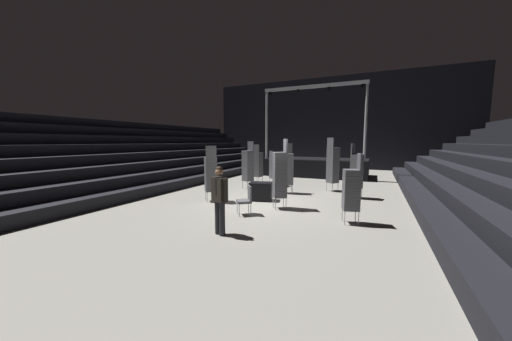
{
  "coord_description": "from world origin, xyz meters",
  "views": [
    {
      "loc": [
        3.77,
        -8.95,
        2.39
      ],
      "look_at": [
        0.09,
        -0.99,
        1.4
      ],
      "focal_mm": 18.17,
      "sensor_mm": 36.0,
      "label": 1
    }
  ],
  "objects_px": {
    "chair_stack_front_left": "(280,174)",
    "loose_chair_near_man": "(246,199)",
    "stage_riser": "(316,166)",
    "chair_stack_mid_right": "(333,165)",
    "equipment_road_case": "(261,191)",
    "chair_stack_front_right": "(211,174)",
    "man_with_tie": "(219,196)",
    "chair_stack_rear_centre": "(274,168)",
    "chair_stack_rear_left": "(352,189)",
    "chair_stack_rear_right": "(288,168)",
    "chair_stack_mid_left": "(248,165)",
    "chair_stack_aisle_left": "(258,164)",
    "chair_stack_mid_centre": "(357,171)"
  },
  "relations": [
    {
      "from": "chair_stack_front_left",
      "to": "loose_chair_near_man",
      "type": "distance_m",
      "value": 1.58
    },
    {
      "from": "stage_riser",
      "to": "chair_stack_mid_right",
      "type": "bearing_deg",
      "value": -70.49
    },
    {
      "from": "equipment_road_case",
      "to": "chair_stack_mid_right",
      "type": "bearing_deg",
      "value": 54.45
    },
    {
      "from": "stage_riser",
      "to": "chair_stack_front_right",
      "type": "xyz_separation_m",
      "value": [
        -2.15,
        -9.71,
        0.44
      ]
    },
    {
      "from": "man_with_tie",
      "to": "loose_chair_near_man",
      "type": "relative_size",
      "value": 1.87
    },
    {
      "from": "loose_chair_near_man",
      "to": "chair_stack_rear_centre",
      "type": "bearing_deg",
      "value": -27.1
    },
    {
      "from": "chair_stack_rear_left",
      "to": "chair_stack_rear_right",
      "type": "distance_m",
      "value": 4.64
    },
    {
      "from": "stage_riser",
      "to": "chair_stack_mid_left",
      "type": "xyz_separation_m",
      "value": [
        -2.03,
        -6.63,
        0.53
      ]
    },
    {
      "from": "chair_stack_aisle_left",
      "to": "loose_chair_near_man",
      "type": "bearing_deg",
      "value": -59.74
    },
    {
      "from": "stage_riser",
      "to": "loose_chair_near_man",
      "type": "relative_size",
      "value": 7.22
    },
    {
      "from": "chair_stack_mid_right",
      "to": "loose_chair_near_man",
      "type": "distance_m",
      "value": 5.75
    },
    {
      "from": "chair_stack_front_left",
      "to": "loose_chair_near_man",
      "type": "relative_size",
      "value": 2.62
    },
    {
      "from": "equipment_road_case",
      "to": "chair_stack_front_left",
      "type": "bearing_deg",
      "value": -38.19
    },
    {
      "from": "chair_stack_mid_right",
      "to": "chair_stack_rear_right",
      "type": "relative_size",
      "value": 1.11
    },
    {
      "from": "equipment_road_case",
      "to": "loose_chair_near_man",
      "type": "bearing_deg",
      "value": -79.39
    },
    {
      "from": "stage_riser",
      "to": "chair_stack_rear_right",
      "type": "relative_size",
      "value": 2.96
    },
    {
      "from": "man_with_tie",
      "to": "chair_stack_aisle_left",
      "type": "bearing_deg",
      "value": -52.66
    },
    {
      "from": "chair_stack_front_right",
      "to": "chair_stack_rear_left",
      "type": "bearing_deg",
      "value": -51.69
    },
    {
      "from": "chair_stack_mid_centre",
      "to": "chair_stack_rear_left",
      "type": "relative_size",
      "value": 1.12
    },
    {
      "from": "chair_stack_mid_centre",
      "to": "loose_chair_near_man",
      "type": "bearing_deg",
      "value": -23.73
    },
    {
      "from": "chair_stack_mid_right",
      "to": "chair_stack_mid_centre",
      "type": "distance_m",
      "value": 1.66
    },
    {
      "from": "chair_stack_mid_left",
      "to": "stage_riser",
      "type": "bearing_deg",
      "value": -85.06
    },
    {
      "from": "chair_stack_rear_centre",
      "to": "loose_chair_near_man",
      "type": "distance_m",
      "value": 5.74
    },
    {
      "from": "chair_stack_mid_right",
      "to": "chair_stack_rear_left",
      "type": "bearing_deg",
      "value": -37.55
    },
    {
      "from": "man_with_tie",
      "to": "chair_stack_front_right",
      "type": "distance_m",
      "value": 3.87
    },
    {
      "from": "chair_stack_rear_centre",
      "to": "chair_stack_mid_left",
      "type": "bearing_deg",
      "value": -79.95
    },
    {
      "from": "chair_stack_rear_centre",
      "to": "equipment_road_case",
      "type": "height_order",
      "value": "chair_stack_rear_centre"
    },
    {
      "from": "equipment_road_case",
      "to": "man_with_tie",
      "type": "bearing_deg",
      "value": -81.2
    },
    {
      "from": "chair_stack_front_left",
      "to": "chair_stack_mid_right",
      "type": "relative_size",
      "value": 0.97
    },
    {
      "from": "chair_stack_front_right",
      "to": "chair_stack_aisle_left",
      "type": "distance_m",
      "value": 4.72
    },
    {
      "from": "chair_stack_front_left",
      "to": "stage_riser",
      "type": "bearing_deg",
      "value": -28.72
    },
    {
      "from": "chair_stack_aisle_left",
      "to": "man_with_tie",
      "type": "bearing_deg",
      "value": -63.07
    },
    {
      "from": "chair_stack_rear_centre",
      "to": "chair_stack_aisle_left",
      "type": "xyz_separation_m",
      "value": [
        -1.09,
        0.23,
        0.17
      ]
    },
    {
      "from": "stage_riser",
      "to": "chair_stack_front_right",
      "type": "relative_size",
      "value": 3.07
    },
    {
      "from": "chair_stack_rear_left",
      "to": "loose_chair_near_man",
      "type": "xyz_separation_m",
      "value": [
        -3.19,
        -0.46,
        -0.49
      ]
    },
    {
      "from": "man_with_tie",
      "to": "chair_stack_rear_left",
      "type": "height_order",
      "value": "chair_stack_rear_left"
    },
    {
      "from": "stage_riser",
      "to": "chair_stack_rear_centre",
      "type": "distance_m",
      "value": 5.36
    },
    {
      "from": "chair_stack_mid_left",
      "to": "chair_stack_mid_centre",
      "type": "distance_m",
      "value": 5.12
    },
    {
      "from": "man_with_tie",
      "to": "equipment_road_case",
      "type": "bearing_deg",
      "value": -61.44
    },
    {
      "from": "chair_stack_mid_left",
      "to": "chair_stack_rear_left",
      "type": "relative_size",
      "value": 1.17
    },
    {
      "from": "man_with_tie",
      "to": "equipment_road_case",
      "type": "height_order",
      "value": "man_with_tie"
    },
    {
      "from": "chair_stack_mid_centre",
      "to": "chair_stack_rear_left",
      "type": "distance_m",
      "value": 3.71
    },
    {
      "from": "chair_stack_rear_right",
      "to": "loose_chair_near_man",
      "type": "relative_size",
      "value": 2.44
    },
    {
      "from": "chair_stack_rear_left",
      "to": "equipment_road_case",
      "type": "distance_m",
      "value": 4.0
    },
    {
      "from": "stage_riser",
      "to": "loose_chair_near_man",
      "type": "xyz_separation_m",
      "value": [
        -0.0,
        -10.84,
        -0.13
      ]
    },
    {
      "from": "chair_stack_front_left",
      "to": "chair_stack_mid_centre",
      "type": "xyz_separation_m",
      "value": [
        2.35,
        2.95,
        -0.08
      ]
    },
    {
      "from": "chair_stack_mid_right",
      "to": "chair_stack_rear_right",
      "type": "xyz_separation_m",
      "value": [
        -1.78,
        -1.4,
        -0.13
      ]
    },
    {
      "from": "chair_stack_mid_right",
      "to": "chair_stack_rear_right",
      "type": "height_order",
      "value": "chair_stack_mid_right"
    },
    {
      "from": "chair_stack_front_left",
      "to": "loose_chair_near_man",
      "type": "height_order",
      "value": "chair_stack_front_left"
    },
    {
      "from": "chair_stack_mid_centre",
      "to": "chair_stack_aisle_left",
      "type": "relative_size",
      "value": 1.04
    }
  ]
}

